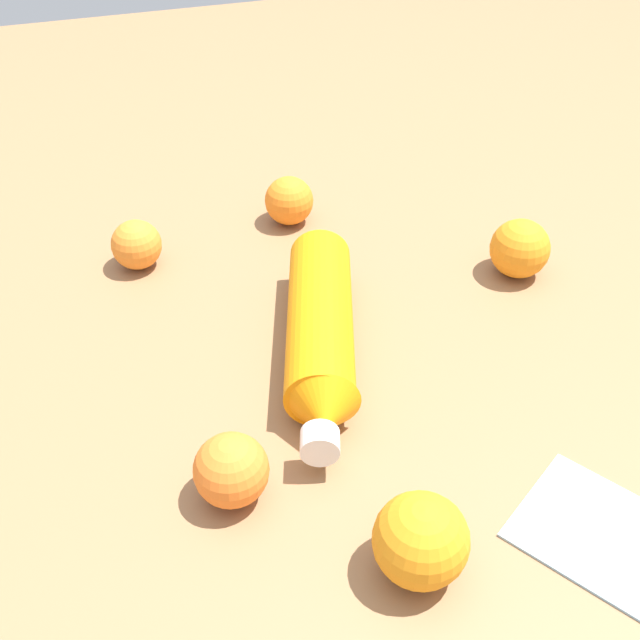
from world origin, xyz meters
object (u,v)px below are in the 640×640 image
object	(u,v)px
orange_0	(136,245)
orange_1	(520,249)
orange_3	(289,201)
folded_napkin	(612,539)
orange_2	(421,540)
orange_4	(231,470)
water_bottle	(320,334)

from	to	relation	value
orange_0	orange_1	world-z (taller)	orange_1
orange_3	folded_napkin	distance (m)	0.61
folded_napkin	orange_0	bearing A→B (deg)	-57.58
orange_0	orange_2	world-z (taller)	orange_2
orange_4	water_bottle	bearing A→B (deg)	-130.42
orange_2	orange_4	world-z (taller)	orange_2
orange_4	folded_napkin	bearing A→B (deg)	154.31
orange_2	folded_napkin	size ratio (longest dim) A/B	0.51
orange_1	orange_4	size ratio (longest dim) A/B	1.07
water_bottle	orange_4	distance (m)	0.21
orange_4	folded_napkin	distance (m)	0.35
orange_0	orange_4	distance (m)	0.40
folded_napkin	orange_1	bearing A→B (deg)	-105.97
orange_4	orange_2	bearing A→B (deg)	137.17
orange_3	orange_4	size ratio (longest dim) A/B	0.96
orange_0	folded_napkin	world-z (taller)	orange_0
orange_2	orange_4	size ratio (longest dim) A/B	1.17
orange_1	water_bottle	bearing A→B (deg)	15.98
orange_0	orange_1	distance (m)	0.49
orange_3	orange_4	xyz separation A→B (m)	(0.18, 0.44, 0.00)
orange_0	orange_3	size ratio (longest dim) A/B	0.96
orange_1	orange_2	xyz separation A→B (m)	(0.29, 0.36, 0.00)
orange_1	orange_2	size ratio (longest dim) A/B	0.92
water_bottle	orange_0	bearing A→B (deg)	-127.63
water_bottle	orange_4	size ratio (longest dim) A/B	4.61
orange_3	folded_napkin	xyz separation A→B (m)	(-0.13, 0.59, -0.03)
orange_1	orange_4	distance (m)	0.49
orange_0	water_bottle	bearing A→B (deg)	125.16
orange_0	orange_2	bearing A→B (deg)	108.16
orange_1	orange_3	xyz separation A→B (m)	(0.25, -0.20, -0.00)
orange_3	folded_napkin	bearing A→B (deg)	102.71
orange_0	orange_1	bearing A→B (deg)	160.84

